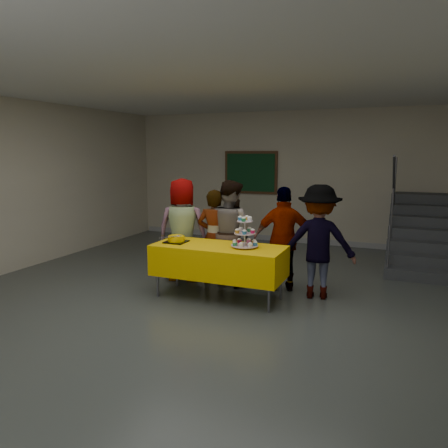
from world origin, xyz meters
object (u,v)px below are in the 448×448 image
(schoolchild_a, at_px, (183,230))
(staircase, at_px, (425,237))
(schoolchild_b, at_px, (214,237))
(schoolchild_d, at_px, (284,239))
(bake_table, at_px, (219,260))
(noticeboard, at_px, (251,172))
(schoolchild_e, at_px, (319,242))
(cupcake_stand, at_px, (245,235))
(bear_cake, at_px, (176,238))
(schoolchild_c, at_px, (230,232))

(schoolchild_a, xyz_separation_m, staircase, (3.70, 2.79, -0.35))
(schoolchild_b, bearing_deg, schoolchild_a, -7.18)
(schoolchild_d, bearing_deg, bake_table, 26.27)
(schoolchild_a, xyz_separation_m, schoolchild_b, (0.57, -0.00, -0.08))
(bake_table, distance_m, schoolchild_a, 1.12)
(schoolchild_a, bearing_deg, noticeboard, -103.06)
(bake_table, height_order, schoolchild_e, schoolchild_e)
(schoolchild_e, bearing_deg, cupcake_stand, 22.94)
(schoolchild_a, relative_size, staircase, 0.70)
(bear_cake, bearing_deg, schoolchild_d, 27.86)
(schoolchild_a, distance_m, schoolchild_c, 0.79)
(bear_cake, xyz_separation_m, schoolchild_b, (0.33, 0.64, -0.07))
(schoolchild_c, height_order, schoolchild_e, schoolchild_c)
(bear_cake, distance_m, schoolchild_a, 0.69)
(schoolchild_a, height_order, noticeboard, noticeboard)
(bake_table, height_order, staircase, staircase)
(cupcake_stand, distance_m, schoolchild_d, 0.81)
(schoolchild_b, xyz_separation_m, noticeboard, (-0.66, 3.63, 0.84))
(bear_cake, height_order, schoolchild_a, schoolchild_a)
(bear_cake, bearing_deg, noticeboard, 94.46)
(bake_table, relative_size, bear_cake, 5.25)
(bear_cake, relative_size, noticeboard, 0.28)
(schoolchild_c, distance_m, schoolchild_d, 0.88)
(bake_table, relative_size, schoolchild_e, 1.15)
(schoolchild_d, bearing_deg, noticeboard, -80.51)
(noticeboard, bearing_deg, schoolchild_a, -88.47)
(schoolchild_c, bearing_deg, noticeboard, -56.03)
(schoolchild_c, bearing_deg, schoolchild_d, -161.04)
(cupcake_stand, bearing_deg, schoolchild_c, 125.35)
(schoolchild_b, bearing_deg, noticeboard, -86.34)
(schoolchild_a, bearing_deg, schoolchild_e, 164.76)
(staircase, relative_size, noticeboard, 1.85)
(schoolchild_b, relative_size, schoolchild_c, 0.91)
(bake_table, height_order, bear_cake, bear_cake)
(cupcake_stand, height_order, bear_cake, cupcake_stand)
(schoolchild_d, distance_m, schoolchild_e, 0.56)
(schoolchild_c, distance_m, staircase, 3.97)
(schoolchild_e, relative_size, noticeboard, 1.26)
(cupcake_stand, xyz_separation_m, schoolchild_b, (-0.72, 0.58, -0.18))
(schoolchild_a, relative_size, schoolchild_d, 1.06)
(schoolchild_e, bearing_deg, bear_cake, 9.13)
(cupcake_stand, bearing_deg, noticeboard, 108.15)
(schoolchild_e, bearing_deg, bake_table, 15.88)
(schoolchild_b, relative_size, schoolchild_e, 0.92)
(schoolchild_c, bearing_deg, schoolchild_e, -166.07)
(schoolchild_a, relative_size, noticeboard, 1.29)
(staircase, bearing_deg, cupcake_stand, -125.62)
(schoolchild_d, distance_m, noticeboard, 4.02)
(bake_table, xyz_separation_m, schoolchild_a, (-0.90, 0.61, 0.28))
(schoolchild_c, height_order, noticeboard, noticeboard)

